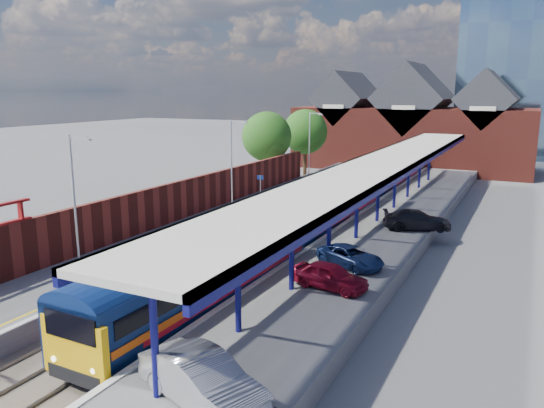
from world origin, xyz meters
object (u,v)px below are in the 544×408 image
(lamp_post_d, at_px, (311,141))
(parked_car_red, at_px, (330,276))
(parked_car_blue, at_px, (351,256))
(parked_car_dark, at_px, (417,220))
(parked_car_silver, at_px, (203,380))
(train, at_px, (362,185))
(platform_sign, at_px, (260,185))
(lamp_post_b, at_px, (76,193))
(lamp_post_c, at_px, (233,159))

(lamp_post_d, bearing_deg, parked_car_red, -65.98)
(lamp_post_d, relative_size, parked_car_blue, 1.82)
(parked_car_red, height_order, parked_car_dark, parked_car_dark)
(lamp_post_d, xyz_separation_m, parked_car_silver, (12.86, -39.69, -3.23))
(train, bearing_deg, parked_car_dark, -53.87)
(parked_car_dark, bearing_deg, platform_sign, 60.39)
(lamp_post_d, height_order, parked_car_red, lamp_post_d)
(lamp_post_d, relative_size, parked_car_silver, 1.51)
(parked_car_red, relative_size, parked_car_silver, 0.79)
(train, xyz_separation_m, lamp_post_b, (-7.86, -24.83, 2.87))
(lamp_post_c, distance_m, lamp_post_d, 16.00)
(lamp_post_c, height_order, parked_car_red, lamp_post_c)
(train, relative_size, parked_car_silver, 14.19)
(platform_sign, distance_m, parked_car_red, 19.05)
(lamp_post_c, height_order, platform_sign, lamp_post_c)
(lamp_post_c, bearing_deg, parked_car_silver, -61.51)
(train, bearing_deg, parked_car_blue, -74.93)
(lamp_post_b, relative_size, parked_car_blue, 1.82)
(platform_sign, bearing_deg, train, 46.43)
(lamp_post_d, bearing_deg, lamp_post_b, -90.00)
(parked_car_blue, bearing_deg, train, 40.04)
(lamp_post_c, bearing_deg, parked_car_dark, -0.56)
(lamp_post_d, height_order, parked_car_silver, lamp_post_d)
(lamp_post_c, relative_size, platform_sign, 2.80)
(lamp_post_d, bearing_deg, parked_car_silver, -72.05)
(lamp_post_b, relative_size, platform_sign, 2.80)
(parked_car_silver, bearing_deg, train, 27.26)
(lamp_post_c, height_order, parked_car_dark, lamp_post_c)
(parked_car_silver, bearing_deg, parked_car_red, 17.99)
(train, height_order, lamp_post_c, lamp_post_c)
(train, bearing_deg, parked_car_red, -76.89)
(lamp_post_d, bearing_deg, lamp_post_c, -90.00)
(parked_car_red, bearing_deg, parked_car_blue, 12.31)
(lamp_post_c, xyz_separation_m, parked_car_blue, (12.79, -9.49, -3.46))
(lamp_post_d, bearing_deg, parked_car_dark, -48.26)
(lamp_post_c, distance_m, platform_sign, 3.34)
(parked_car_silver, relative_size, parked_car_dark, 1.04)
(lamp_post_d, xyz_separation_m, parked_car_dark, (14.40, -16.14, -3.34))
(lamp_post_c, relative_size, parked_car_blue, 1.82)
(parked_car_red, height_order, parked_car_silver, parked_car_silver)
(platform_sign, height_order, parked_car_red, platform_sign)
(parked_car_silver, bearing_deg, parked_car_dark, 14.77)
(platform_sign, bearing_deg, parked_car_red, -52.43)
(lamp_post_b, bearing_deg, parked_car_silver, -30.90)
(lamp_post_b, height_order, platform_sign, lamp_post_b)
(train, relative_size, lamp_post_d, 9.42)
(parked_car_silver, distance_m, parked_car_blue, 14.21)
(lamp_post_d, relative_size, parked_car_red, 1.91)
(lamp_post_b, xyz_separation_m, lamp_post_d, (0.00, 32.00, 0.00))
(platform_sign, xyz_separation_m, parked_car_red, (11.59, -15.07, -1.07))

